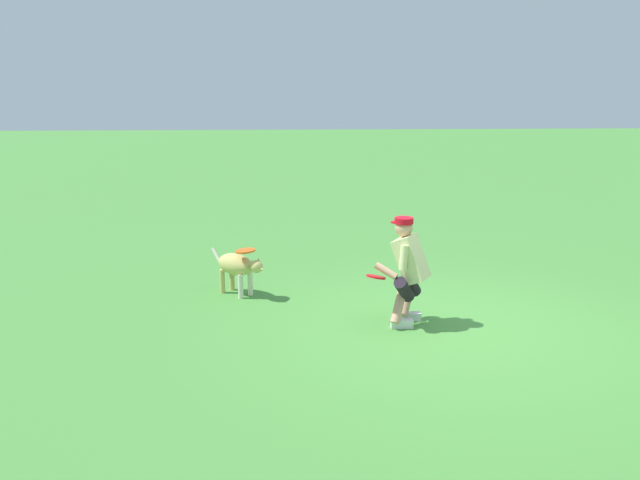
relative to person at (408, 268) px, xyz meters
The scene contains 5 objects.
ground_plane 0.90m from the person, 162.99° to the left, with size 60.00×60.00×0.00m, color #488C3B.
person is the anchor object (origin of this frame).
dog 2.44m from the person, 31.33° to the right, with size 0.78×0.76×0.58m.
frisbee_flying 2.25m from the person, 29.26° to the right, with size 0.26×0.26×0.02m, color #F65D17.
frisbee_held 0.40m from the person, ahead, with size 0.23×0.23×0.02m, color red.
Camera 1 is at (1.98, 7.78, 2.93)m, focal length 39.72 mm.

